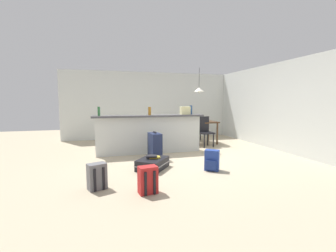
{
  "coord_description": "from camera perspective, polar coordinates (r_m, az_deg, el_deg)",
  "views": [
    {
      "loc": [
        -1.69,
        -5.54,
        1.4
      ],
      "look_at": [
        -0.16,
        0.14,
        0.76
      ],
      "focal_mm": 24.13,
      "sensor_mm": 36.0,
      "label": 1
    }
  ],
  "objects": [
    {
      "name": "ground_plane",
      "position": [
        5.96,
        1.83,
        -7.6
      ],
      "size": [
        13.0,
        13.0,
        0.05
      ],
      "primitive_type": "cube",
      "color": "#BCAD8E"
    },
    {
      "name": "wall_back",
      "position": [
        8.75,
        -3.98,
        5.23
      ],
      "size": [
        6.6,
        0.1,
        2.5
      ],
      "primitive_type": "cube",
      "color": "silver",
      "rests_on": "ground_plane"
    },
    {
      "name": "wall_right",
      "position": [
        7.52,
        24.06,
        4.55
      ],
      "size": [
        0.1,
        6.0,
        2.5
      ],
      "primitive_type": "cube",
      "color": "silver",
      "rests_on": "ground_plane"
    },
    {
      "name": "partition_half_wall",
      "position": [
        6.1,
        -4.64,
        -2.33
      ],
      "size": [
        2.8,
        0.2,
        0.99
      ],
      "primitive_type": "cube",
      "color": "silver",
      "rests_on": "ground_plane"
    },
    {
      "name": "bar_countertop",
      "position": [
        6.04,
        -4.68,
        2.54
      ],
      "size": [
        2.96,
        0.4,
        0.05
      ],
      "primitive_type": "cube",
      "color": "#4C4C51",
      "rests_on": "partition_half_wall"
    },
    {
      "name": "bottle_green",
      "position": [
        5.92,
        -17.07,
        3.57
      ],
      "size": [
        0.06,
        0.06,
        0.23
      ],
      "primitive_type": "cylinder",
      "color": "#2D6B38",
      "rests_on": "bar_countertop"
    },
    {
      "name": "bottle_amber",
      "position": [
        5.97,
        -4.68,
        3.78
      ],
      "size": [
        0.08,
        0.08,
        0.22
      ],
      "primitive_type": "cylinder",
      "color": "#9E661E",
      "rests_on": "bar_countertop"
    },
    {
      "name": "bottle_blue",
      "position": [
        6.45,
        5.83,
        4.1
      ],
      "size": [
        0.07,
        0.07,
        0.25
      ],
      "primitive_type": "cylinder",
      "color": "#284C89",
      "rests_on": "bar_countertop"
    },
    {
      "name": "grocery_bag",
      "position": [
        6.32,
        4.34,
        3.93
      ],
      "size": [
        0.26,
        0.18,
        0.22
      ],
      "primitive_type": "cube",
      "color": "beige",
      "rests_on": "bar_countertop"
    },
    {
      "name": "dining_table",
      "position": [
        7.57,
        7.9,
        0.46
      ],
      "size": [
        1.1,
        0.8,
        0.74
      ],
      "color": "#4C331E",
      "rests_on": "ground_plane"
    },
    {
      "name": "dining_chair_near_partition",
      "position": [
        7.14,
        9.3,
        -0.97
      ],
      "size": [
        0.45,
        0.45,
        0.93
      ],
      "color": "black",
      "rests_on": "ground_plane"
    },
    {
      "name": "dining_chair_far_side",
      "position": [
        8.17,
        6.99,
        -0.03
      ],
      "size": [
        0.47,
        0.47,
        0.93
      ],
      "color": "black",
      "rests_on": "ground_plane"
    },
    {
      "name": "pendant_lamp",
      "position": [
        7.64,
        7.84,
        9.11
      ],
      "size": [
        0.34,
        0.34,
        0.82
      ],
      "color": "black"
    },
    {
      "name": "suitcase_flat_black",
      "position": [
        4.78,
        -3.89,
        -9.43
      ],
      "size": [
        0.81,
        0.86,
        0.22
      ],
      "color": "black",
      "rests_on": "ground_plane"
    },
    {
      "name": "backpack_blue",
      "position": [
        4.72,
        11.02,
        -8.58
      ],
      "size": [
        0.34,
        0.33,
        0.42
      ],
      "color": "#233D93",
      "rests_on": "ground_plane"
    },
    {
      "name": "backpack_grey",
      "position": [
        3.86,
        -17.53,
        -12.12
      ],
      "size": [
        0.33,
        0.31,
        0.42
      ],
      "color": "slate",
      "rests_on": "ground_plane"
    },
    {
      "name": "suitcase_upright_navy",
      "position": [
        5.56,
        -3.35,
        -4.88
      ],
      "size": [
        0.29,
        0.47,
        0.67
      ],
      "color": "#1E284C",
      "rests_on": "ground_plane"
    },
    {
      "name": "backpack_red",
      "position": [
        3.56,
        -5.16,
        -13.47
      ],
      "size": [
        0.3,
        0.28,
        0.42
      ],
      "color": "red",
      "rests_on": "ground_plane"
    },
    {
      "name": "book_stack",
      "position": [
        4.75,
        -3.79,
        -7.76
      ],
      "size": [
        0.31,
        0.22,
        0.06
      ],
      "color": "gold",
      "rests_on": "suitcase_flat_black"
    }
  ]
}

